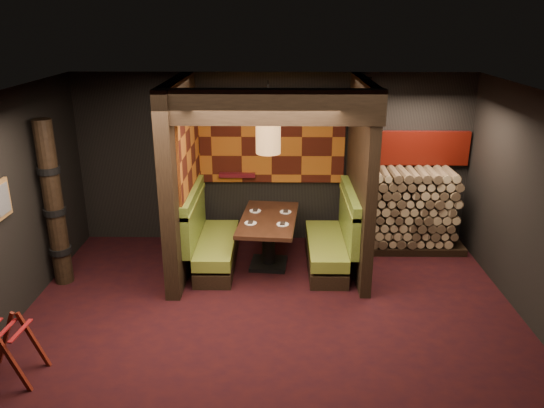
{
  "coord_description": "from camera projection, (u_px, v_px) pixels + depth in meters",
  "views": [
    {
      "loc": [
        0.1,
        -5.82,
        3.69
      ],
      "look_at": [
        0.0,
        1.3,
        1.15
      ],
      "focal_mm": 35.0,
      "sensor_mm": 36.0,
      "label": 1
    }
  ],
  "objects": [
    {
      "name": "bay_front_post",
      "position": [
        364.0,
        173.0,
        8.07
      ],
      "size": [
        0.08,
        0.08,
        2.85
      ],
      "primitive_type": "cube",
      "color": "black",
      "rests_on": "floor"
    },
    {
      "name": "totem_column",
      "position": [
        54.0,
        205.0,
        7.4
      ],
      "size": [
        0.31,
        0.31,
        2.4
      ],
      "color": "black",
      "rests_on": "floor"
    },
    {
      "name": "booth_bench_right",
      "position": [
        333.0,
        243.0,
        8.13
      ],
      "size": [
        0.68,
        1.6,
        1.14
      ],
      "color": "black",
      "rests_on": "floor"
    },
    {
      "name": "wall_front",
      "position": [
        264.0,
        364.0,
        3.65
      ],
      "size": [
        6.5,
        0.02,
        2.85
      ],
      "primitive_type": "cube",
      "color": "black",
      "rests_on": "ground"
    },
    {
      "name": "pendant_lamp",
      "position": [
        268.0,
        138.0,
        7.55
      ],
      "size": [
        0.36,
        0.36,
        1.03
      ],
      "color": "olive",
      "rests_on": "ceiling"
    },
    {
      "name": "luggage_rack",
      "position": [
        9.0,
        348.0,
        5.63
      ],
      "size": [
        0.68,
        0.49,
        0.71
      ],
      "color": "#4E130B",
      "rests_on": "floor"
    },
    {
      "name": "framed_picture",
      "position": [
        1.0,
        199.0,
        6.32
      ],
      "size": [
        0.05,
        0.36,
        0.46
      ],
      "color": "olive",
      "rests_on": "wall_left"
    },
    {
      "name": "wall_back",
      "position": [
        273.0,
        159.0,
        8.85
      ],
      "size": [
        6.5,
        0.02,
        2.85
      ],
      "primitive_type": "cube",
      "color": "black",
      "rests_on": "ground"
    },
    {
      "name": "partition_right",
      "position": [
        360.0,
        178.0,
        7.83
      ],
      "size": [
        0.15,
        2.1,
        2.85
      ],
      "primitive_type": "cube",
      "color": "black",
      "rests_on": "floor"
    },
    {
      "name": "firewood_stack",
      "position": [
        412.0,
        210.0,
        8.68
      ],
      "size": [
        1.73,
        0.7,
        1.36
      ],
      "color": "black",
      "rests_on": "floor"
    },
    {
      "name": "dining_table",
      "position": [
        269.0,
        232.0,
        8.1
      ],
      "size": [
        0.96,
        1.58,
        0.8
      ],
      "color": "black",
      "rests_on": "floor"
    },
    {
      "name": "tapa_side_panel",
      "position": [
        190.0,
        147.0,
        7.84
      ],
      "size": [
        0.04,
        1.85,
        1.45
      ],
      "primitive_type": "cube",
      "color": "#A35217",
      "rests_on": "partition_left"
    },
    {
      "name": "header_beam",
      "position": [
        269.0,
        107.0,
        6.5
      ],
      "size": [
        2.85,
        0.18,
        0.44
      ],
      "primitive_type": "cube",
      "color": "black",
      "rests_on": "partition_left"
    },
    {
      "name": "mosaic_header",
      "position": [
        413.0,
        148.0,
        8.67
      ],
      "size": [
        1.83,
        0.1,
        0.56
      ],
      "primitive_type": "cube",
      "color": "maroon",
      "rests_on": "wall_back"
    },
    {
      "name": "booth_bench_left",
      "position": [
        210.0,
        242.0,
        8.16
      ],
      "size": [
        0.68,
        1.6,
        1.14
      ],
      "color": "black",
      "rests_on": "floor"
    },
    {
      "name": "place_settings",
      "position": [
        268.0,
        217.0,
        8.02
      ],
      "size": [
        0.7,
        0.74,
        0.03
      ],
      "color": "white",
      "rests_on": "dining_table"
    },
    {
      "name": "tapa_back_panel",
      "position": [
        272.0,
        137.0,
        8.67
      ],
      "size": [
        2.4,
        0.06,
        1.55
      ],
      "primitive_type": "cube",
      "color": "#A35217",
      "rests_on": "wall_back"
    },
    {
      "name": "partition_left",
      "position": [
        181.0,
        178.0,
        7.82
      ],
      "size": [
        0.2,
        2.2,
        2.85
      ],
      "primitive_type": "cube",
      "color": "black",
      "rests_on": "floor"
    },
    {
      "name": "ceiling",
      "position": [
        270.0,
        96.0,
        5.76
      ],
      "size": [
        6.5,
        5.5,
        0.02
      ],
      "primitive_type": "cube",
      "color": "black",
      "rests_on": "ground"
    },
    {
      "name": "floor",
      "position": [
        271.0,
        324.0,
        6.73
      ],
      "size": [
        6.5,
        5.5,
        0.02
      ],
      "primitive_type": "cube",
      "color": "black",
      "rests_on": "ground"
    },
    {
      "name": "lacquer_shelf",
      "position": [
        237.0,
        175.0,
        8.83
      ],
      "size": [
        0.6,
        0.12,
        0.07
      ],
      "primitive_type": "cube",
      "color": "#510F17",
      "rests_on": "wall_back"
    }
  ]
}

